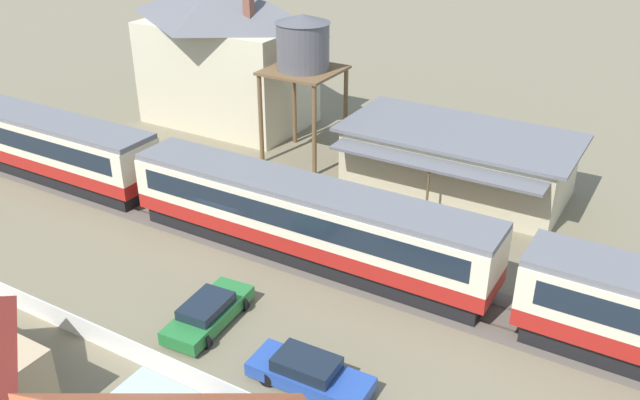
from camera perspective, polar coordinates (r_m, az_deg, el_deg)
The scene contains 9 objects.
ground_plane at distance 35.64m, azimuth -7.46°, elevation -3.29°, with size 600.00×600.00×0.00m, color #7A7056.
passenger_train at distance 32.76m, azimuth -0.86°, elevation -1.56°, with size 59.88×3.08×3.93m.
railway_track at distance 31.89m, azimuth 7.28°, elevation -7.28°, with size 116.75×3.60×0.04m.
station_building at distance 40.39m, azimuth 11.47°, elevation 3.24°, with size 13.42×8.06×3.75m.
station_house_grey_roof at distance 50.05m, azimuth -7.89°, elevation 12.44°, with size 12.35×7.71×10.44m.
water_tower at distance 42.38m, azimuth -1.45°, elevation 12.72°, with size 4.45×4.45×9.36m.
picket_fence_front at distance 30.62m, azimuth -20.58°, elevation -9.52°, with size 38.93×0.06×1.05m, color white.
parked_car_green at distance 29.48m, azimuth -9.39°, elevation -9.31°, with size 2.41×4.70×1.21m.
parked_car_blue at distance 26.16m, azimuth -0.92°, elevation -14.37°, with size 4.82×1.90×1.26m.
Camera 1 is at (19.43, -23.87, 17.97)m, focal length 38.00 mm.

